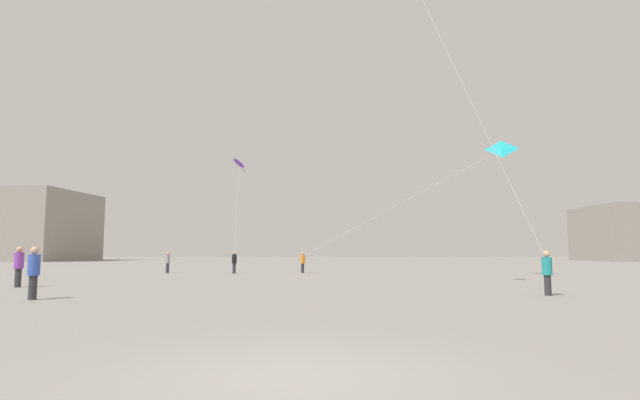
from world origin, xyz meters
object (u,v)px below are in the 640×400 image
(person_in_purple, at_px, (19,265))
(person_in_teal, at_px, (547,271))
(person_in_black, at_px, (234,261))
(kite_violet_diamond, at_px, (239,163))
(person_in_orange, at_px, (303,261))
(person_in_grey, at_px, (168,261))
(kite_cyan_delta, at_px, (497,151))
(building_centre_hall, at_px, (631,233))
(building_left_hall, at_px, (12,226))
(person_in_blue, at_px, (34,270))

(person_in_purple, bearing_deg, person_in_teal, 93.36)
(person_in_teal, relative_size, person_in_black, 1.01)
(kite_violet_diamond, bearing_deg, person_in_orange, 6.68)
(person_in_grey, xyz_separation_m, kite_violet_diamond, (5.39, -0.33, 7.45))
(kite_cyan_delta, xyz_separation_m, building_centre_hall, (41.25, 55.39, -3.53))
(person_in_orange, distance_m, building_left_hall, 72.52)
(person_in_black, relative_size, building_centre_hall, 0.10)
(person_in_black, bearing_deg, building_centre_hall, 172.10)
(person_in_grey, bearing_deg, person_in_orange, -1.48)
(kite_violet_diamond, bearing_deg, person_in_grey, 176.52)
(person_in_teal, distance_m, person_in_blue, 18.19)
(person_in_blue, bearing_deg, person_in_black, -135.30)
(kite_violet_diamond, xyz_separation_m, kite_cyan_delta, (18.13, -4.48, -0.04))
(person_in_orange, distance_m, person_in_grey, 10.23)
(person_in_purple, bearing_deg, kite_violet_diamond, 167.42)
(person_in_grey, xyz_separation_m, building_centre_hall, (64.76, 50.59, 3.87))
(person_in_teal, bearing_deg, building_centre_hall, 58.00)
(person_in_grey, bearing_deg, person_in_black, -8.97)
(person_in_black, distance_m, person_in_orange, 5.12)
(person_in_grey, bearing_deg, kite_cyan_delta, -14.37)
(person_in_purple, relative_size, building_left_hall, 0.07)
(kite_violet_diamond, bearing_deg, person_in_black, -133.45)
(person_in_blue, distance_m, building_left_hall, 83.77)
(person_in_teal, height_order, person_in_purple, person_in_purple)
(person_in_purple, xyz_separation_m, kite_cyan_delta, (25.42, 10.53, 7.26))
(person_in_orange, bearing_deg, person_in_teal, -57.77)
(person_in_purple, distance_m, person_in_orange, 19.74)
(person_in_teal, height_order, person_in_orange, person_in_teal)
(person_in_blue, bearing_deg, person_in_purple, -91.95)
(person_in_teal, height_order, building_centre_hall, building_centre_hall)
(person_in_blue, bearing_deg, kite_cyan_delta, -179.62)
(person_in_grey, bearing_deg, person_in_purple, -99.89)
(person_in_orange, xyz_separation_m, building_left_hall, (-53.46, 48.73, 5.11))
(person_in_teal, relative_size, building_left_hall, 0.07)
(kite_cyan_delta, bearing_deg, person_in_black, 166.97)
(person_in_black, xyz_separation_m, person_in_grey, (-5.17, 0.56, -0.02))
(person_in_teal, bearing_deg, kite_cyan_delta, 78.01)
(person_in_purple, xyz_separation_m, person_in_orange, (12.13, 15.58, -0.14))
(person_in_purple, relative_size, kite_cyan_delta, 0.13)
(person_in_purple, relative_size, building_centre_hall, 0.11)
(person_in_teal, xyz_separation_m, person_in_orange, (-10.10, 19.48, -0.03))
(person_in_grey, height_order, kite_violet_diamond, kite_violet_diamond)
(kite_violet_diamond, relative_size, building_centre_hall, 0.46)
(kite_violet_diamond, bearing_deg, building_centre_hall, 40.61)
(person_in_teal, height_order, person_in_blue, person_in_blue)
(person_in_teal, relative_size, person_in_orange, 1.03)
(person_in_blue, relative_size, building_centre_hall, 0.11)
(person_in_black, xyz_separation_m, kite_violet_diamond, (0.22, 0.23, 7.43))
(person_in_orange, distance_m, kite_violet_diamond, 8.90)
(building_centre_hall, bearing_deg, building_left_hall, -179.14)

